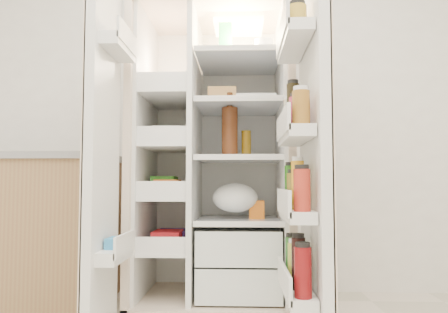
{
  "coord_description": "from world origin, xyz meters",
  "views": [
    {
      "loc": [
        0.08,
        -0.96,
        0.74
      ],
      "look_at": [
        -0.01,
        1.25,
        0.88
      ],
      "focal_mm": 34.0,
      "sensor_mm": 36.0,
      "label": 1
    }
  ],
  "objects": [
    {
      "name": "wall_back",
      "position": [
        0.0,
        2.0,
        1.35
      ],
      "size": [
        4.0,
        0.02,
        2.7
      ],
      "primitive_type": "cube",
      "color": "white",
      "rests_on": "floor"
    },
    {
      "name": "refrigerator",
      "position": [
        -0.08,
        1.65,
        0.74
      ],
      "size": [
        0.92,
        0.7,
        1.8
      ],
      "color": "beige",
      "rests_on": "floor"
    },
    {
      "name": "freezer_door",
      "position": [
        -0.59,
        1.05,
        0.89
      ],
      "size": [
        0.15,
        0.4,
        1.72
      ],
      "color": "silver",
      "rests_on": "floor"
    },
    {
      "name": "fridge_door",
      "position": [
        0.39,
        0.96,
        0.87
      ],
      "size": [
        0.17,
        0.58,
        1.72
      ],
      "color": "silver",
      "rests_on": "floor"
    },
    {
      "name": "kitchen_counter",
      "position": [
        -1.37,
        1.71,
        0.46
      ],
      "size": [
        1.27,
        0.67,
        0.92
      ],
      "color": "olive",
      "rests_on": "floor"
    }
  ]
}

